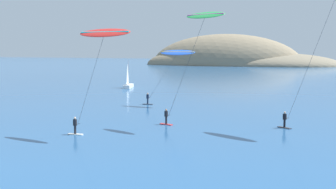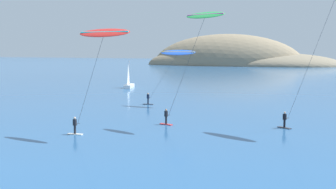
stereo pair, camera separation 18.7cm
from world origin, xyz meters
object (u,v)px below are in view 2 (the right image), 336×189
kitesurfer_red (102,41)px  kitesurfer_blue (175,56)px  kitesurfer_pink (333,3)px  kitesurfer_green (201,26)px  sailboat_near (129,85)px

kitesurfer_red → kitesurfer_blue: 22.61m
kitesurfer_pink → kitesurfer_blue: bearing=146.8°
kitesurfer_green → sailboat_near: bearing=125.1°
sailboat_near → kitesurfer_green: (27.35, -38.99, 9.78)m
kitesurfer_green → kitesurfer_blue: bearing=118.5°
sailboat_near → kitesurfer_red: size_ratio=0.59×
kitesurfer_pink → kitesurfer_blue: (-20.40, 13.33, -5.31)m
sailboat_near → kitesurfer_blue: kitesurfer_blue is taller
kitesurfer_pink → kitesurfer_blue: 24.95m
kitesurfer_blue → kitesurfer_red: bearing=-86.9°
sailboat_near → kitesurfer_pink: 55.30m
sailboat_near → kitesurfer_red: (20.23, -46.13, 8.22)m
sailboat_near → kitesurfer_red: 51.04m
kitesurfer_red → sailboat_near: bearing=113.7°
kitesurfer_pink → kitesurfer_green: (-12.06, -2.03, -1.97)m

